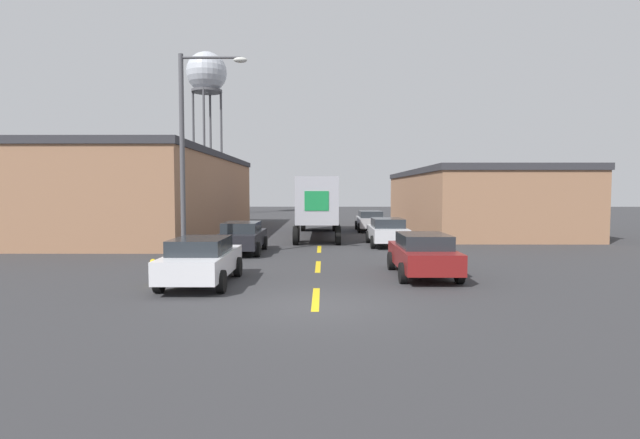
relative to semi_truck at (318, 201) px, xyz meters
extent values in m
plane|color=#333335|center=(0.14, -19.96, -2.28)|extent=(160.00, 160.00, 0.00)
cube|color=gold|center=(0.14, -19.14, -2.28)|extent=(0.20, 2.96, 0.01)
cube|color=gold|center=(0.14, -13.29, -2.28)|extent=(0.20, 2.96, 0.01)
cube|color=gold|center=(0.14, -7.44, -2.28)|extent=(0.20, 2.96, 0.01)
cube|color=#9E7051|center=(-12.78, 2.55, 0.31)|extent=(12.25, 23.85, 5.18)
cube|color=#333338|center=(-12.78, 2.55, 3.10)|extent=(12.45, 24.05, 0.40)
cube|color=#9E7051|center=(11.57, 5.34, -0.22)|extent=(9.29, 21.06, 4.12)
cube|color=#333338|center=(11.57, 5.34, 2.04)|extent=(9.49, 21.26, 0.40)
cube|color=navy|center=(0.01, 4.73, -0.25)|extent=(2.23, 3.03, 3.03)
cube|color=#A8A8B2|center=(0.00, -1.69, 0.16)|extent=(2.36, 9.23, 2.62)
cube|color=#198442|center=(-0.01, -6.32, 0.16)|extent=(1.29, 0.03, 1.05)
cylinder|color=black|center=(1.18, 5.11, -1.76)|extent=(0.28, 1.03, 1.03)
cylinder|color=black|center=(-1.16, 5.11, -1.76)|extent=(0.28, 1.03, 1.03)
cylinder|color=black|center=(1.18, 3.90, -1.76)|extent=(0.28, 1.03, 1.03)
cylinder|color=black|center=(-1.17, 3.90, -1.76)|extent=(0.28, 1.03, 1.03)
cylinder|color=black|center=(1.17, -4.11, -1.76)|extent=(0.28, 1.03, 1.03)
cylinder|color=black|center=(-1.18, -4.10, -1.76)|extent=(0.28, 1.03, 1.03)
cylinder|color=black|center=(1.16, -5.51, -1.76)|extent=(0.28, 1.03, 1.03)
cylinder|color=black|center=(-1.18, -5.50, -1.76)|extent=(0.28, 1.03, 1.03)
cube|color=silver|center=(3.82, -5.77, -1.60)|extent=(1.82, 4.53, 0.68)
cube|color=#23282D|center=(3.82, -5.91, -1.02)|extent=(1.60, 2.36, 0.48)
cylinder|color=black|center=(4.73, -4.37, -1.94)|extent=(0.22, 0.68, 0.68)
cylinder|color=black|center=(2.91, -4.37, -1.94)|extent=(0.22, 0.68, 0.68)
cylinder|color=black|center=(4.73, -7.18, -1.94)|extent=(0.22, 0.68, 0.68)
cylinder|color=black|center=(2.91, -7.18, -1.94)|extent=(0.22, 0.68, 0.68)
cube|color=#B2B2B7|center=(3.82, 4.06, -1.60)|extent=(1.82, 4.53, 0.68)
cube|color=#23282D|center=(3.82, 3.93, -1.02)|extent=(1.60, 2.36, 0.48)
cylinder|color=black|center=(4.73, 5.47, -1.94)|extent=(0.22, 0.68, 0.68)
cylinder|color=black|center=(2.91, 5.47, -1.94)|extent=(0.22, 0.68, 0.68)
cylinder|color=black|center=(4.73, 2.66, -1.94)|extent=(0.22, 0.68, 0.68)
cylinder|color=black|center=(2.91, 2.66, -1.94)|extent=(0.22, 0.68, 0.68)
cube|color=silver|center=(-3.54, -16.98, -1.60)|extent=(1.82, 4.53, 0.68)
cube|color=#23282D|center=(-3.54, -17.11, -1.02)|extent=(1.60, 2.36, 0.48)
cylinder|color=black|center=(-2.63, -15.57, -1.94)|extent=(0.22, 0.68, 0.68)
cylinder|color=black|center=(-4.45, -15.57, -1.94)|extent=(0.22, 0.68, 0.68)
cylinder|color=black|center=(-2.63, -18.38, -1.94)|extent=(0.22, 0.68, 0.68)
cylinder|color=black|center=(-4.45, -18.38, -1.94)|extent=(0.22, 0.68, 0.68)
cube|color=maroon|center=(3.82, -15.44, -1.60)|extent=(1.82, 4.53, 0.68)
cube|color=#23282D|center=(3.82, -15.57, -1.02)|extent=(1.60, 2.36, 0.48)
cylinder|color=black|center=(4.73, -14.03, -1.94)|extent=(0.22, 0.68, 0.68)
cylinder|color=black|center=(2.91, -14.03, -1.94)|extent=(0.22, 0.68, 0.68)
cylinder|color=black|center=(4.73, -16.84, -1.94)|extent=(0.22, 0.68, 0.68)
cylinder|color=black|center=(2.91, -16.84, -1.94)|extent=(0.22, 0.68, 0.68)
cube|color=black|center=(-3.54, -9.00, -1.60)|extent=(1.82, 4.53, 0.68)
cube|color=#23282D|center=(-3.54, -9.13, -1.02)|extent=(1.60, 2.36, 0.48)
cylinder|color=black|center=(-2.63, -7.59, -1.94)|extent=(0.22, 0.68, 0.68)
cylinder|color=black|center=(-4.45, -7.59, -1.94)|extent=(0.22, 0.68, 0.68)
cylinder|color=black|center=(-2.63, -10.40, -1.94)|extent=(0.22, 0.68, 0.68)
cylinder|color=black|center=(-4.45, -10.40, -1.94)|extent=(0.22, 0.68, 0.68)
cylinder|color=#47474C|center=(-12.42, 29.96, 5.50)|extent=(0.28, 0.28, 15.56)
cylinder|color=#47474C|center=(-14.16, 31.70, 5.50)|extent=(0.28, 0.28, 15.56)
cylinder|color=#47474C|center=(-15.90, 29.96, 5.50)|extent=(0.28, 0.28, 15.56)
cylinder|color=#47474C|center=(-14.16, 28.21, 5.50)|extent=(0.28, 0.28, 15.56)
cylinder|color=#4C4C51|center=(-14.16, 29.96, 13.08)|extent=(3.77, 3.77, 0.30)
sphere|color=#B7BCC6|center=(-14.16, 29.96, 15.39)|extent=(4.98, 4.98, 4.98)
cylinder|color=#4C4C51|center=(-5.43, -12.30, 1.98)|extent=(0.20, 0.20, 8.51)
cylinder|color=#4C4C51|center=(-4.23, -12.30, 6.09)|extent=(2.41, 0.11, 0.11)
ellipsoid|color=silver|center=(-3.02, -12.30, 5.99)|extent=(0.56, 0.32, 0.22)
cylinder|color=gold|center=(-5.05, -17.11, -1.95)|extent=(0.22, 0.22, 0.67)
sphere|color=gold|center=(-5.05, -17.11, -1.55)|extent=(0.20, 0.20, 0.20)
camera|label=1|loc=(0.34, -32.76, 0.71)|focal=28.00mm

